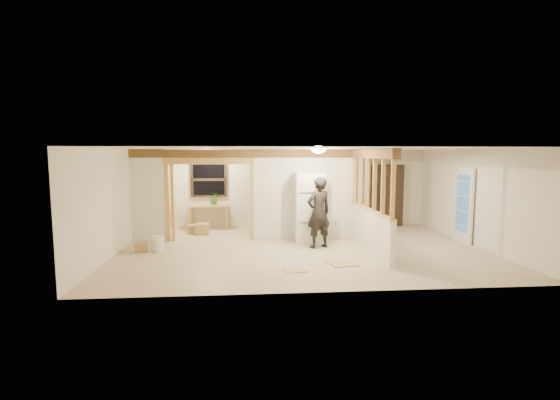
{
  "coord_description": "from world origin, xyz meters",
  "views": [
    {
      "loc": [
        -1.38,
        -9.94,
        2.39
      ],
      "look_at": [
        -0.53,
        0.4,
        1.19
      ],
      "focal_mm": 26.0,
      "sensor_mm": 36.0,
      "label": 1
    }
  ],
  "objects": [
    {
      "name": "box_front",
      "position": [
        -3.97,
        -0.03,
        0.13
      ],
      "size": [
        0.37,
        0.33,
        0.25
      ],
      "primitive_type": "cube",
      "rotation": [
        0.0,
        0.0,
        0.27
      ],
      "color": "tan",
      "rests_on": "floor"
    },
    {
      "name": "doorway_frame",
      "position": [
        -2.4,
        1.2,
        1.1
      ],
      "size": [
        2.46,
        0.14,
        2.2
      ],
      "primitive_type": "cube",
      "color": "tan",
      "rests_on": "floor"
    },
    {
      "name": "ceiling",
      "position": [
        0.0,
        0.0,
        2.5
      ],
      "size": [
        9.0,
        6.5,
        0.01
      ],
      "primitive_type": "cube",
      "color": "white"
    },
    {
      "name": "partition_left_stub",
      "position": [
        -4.05,
        1.2,
        1.25
      ],
      "size": [
        0.9,
        0.12,
        2.5
      ],
      "primitive_type": "cube",
      "color": "silver",
      "rests_on": "floor"
    },
    {
      "name": "floor_panel_near",
      "position": [
        0.67,
        -1.49,
        0.01
      ],
      "size": [
        0.66,
        0.66,
        0.02
      ],
      "primitive_type": "cube",
      "rotation": [
        0.0,
        0.0,
        0.19
      ],
      "color": "tan",
      "rests_on": "floor"
    },
    {
      "name": "bookshelf",
      "position": [
        3.21,
        3.01,
        1.01
      ],
      "size": [
        1.01,
        0.34,
        2.02
      ],
      "primitive_type": "cube",
      "color": "black",
      "rests_on": "floor"
    },
    {
      "name": "wall_left",
      "position": [
        -4.5,
        0.0,
        1.25
      ],
      "size": [
        0.01,
        6.5,
        2.5
      ],
      "primitive_type": "cube",
      "color": "silver",
      "rests_on": "floor"
    },
    {
      "name": "ceiling_dome_main",
      "position": [
        0.3,
        -0.5,
        2.48
      ],
      "size": [
        0.36,
        0.36,
        0.16
      ],
      "primitive_type": "ellipsoid",
      "color": "#FFEABF",
      "rests_on": "ceiling"
    },
    {
      "name": "floor_panel_far",
      "position": [
        -0.41,
        -1.93,
        0.01
      ],
      "size": [
        0.49,
        0.43,
        0.01
      ],
      "primitive_type": "cube",
      "rotation": [
        0.0,
        0.0,
        0.19
      ],
      "color": "tan",
      "rests_on": "floor"
    },
    {
      "name": "french_door",
      "position": [
        4.42,
        0.4,
        1.0
      ],
      "size": [
        0.12,
        0.86,
        2.0
      ],
      "primitive_type": "cube",
      "color": "white",
      "rests_on": "floor"
    },
    {
      "name": "box_util_b",
      "position": [
        -3.03,
        2.18,
        0.13
      ],
      "size": [
        0.31,
        0.31,
        0.25
      ],
      "primitive_type": "cube",
      "rotation": [
        0.0,
        0.0,
        0.16
      ],
      "color": "tan",
      "rests_on": "floor"
    },
    {
      "name": "header_beam_back",
      "position": [
        -1.0,
        1.2,
        2.38
      ],
      "size": [
        7.0,
        0.18,
        0.22
      ],
      "primitive_type": "cube",
      "color": "brown",
      "rests_on": "ceiling"
    },
    {
      "name": "bucket",
      "position": [
        -3.58,
        0.0,
        0.19
      ],
      "size": [
        0.33,
        0.33,
        0.38
      ],
      "primitive_type": "cylinder",
      "rotation": [
        0.0,
        0.0,
        0.11
      ],
      "color": "white",
      "rests_on": "floor"
    },
    {
      "name": "window_back",
      "position": [
        -2.6,
        3.17,
        1.55
      ],
      "size": [
        1.12,
        0.1,
        1.1
      ],
      "primitive_type": "cube",
      "color": "black",
      "rests_on": "wall_back"
    },
    {
      "name": "box_util_a",
      "position": [
        -2.71,
        2.01,
        0.16
      ],
      "size": [
        0.4,
        0.35,
        0.32
      ],
      "primitive_type": "cube",
      "rotation": [
        0.0,
        0.0,
        -0.07
      ],
      "color": "tan",
      "rests_on": "floor"
    },
    {
      "name": "wall_back",
      "position": [
        0.0,
        3.25,
        1.25
      ],
      "size": [
        9.0,
        0.01,
        2.5
      ],
      "primitive_type": "cube",
      "color": "silver",
      "rests_on": "floor"
    },
    {
      "name": "partition_center",
      "position": [
        0.2,
        1.2,
        1.25
      ],
      "size": [
        2.8,
        0.12,
        2.5
      ],
      "primitive_type": "cube",
      "color": "silver",
      "rests_on": "floor"
    },
    {
      "name": "floor",
      "position": [
        0.0,
        0.0,
        -0.01
      ],
      "size": [
        9.0,
        6.5,
        0.01
      ],
      "primitive_type": "cube",
      "color": "beige",
      "rests_on": "ground"
    },
    {
      "name": "work_table",
      "position": [
        -2.59,
        2.89,
        0.39
      ],
      "size": [
        1.25,
        0.66,
        0.77
      ],
      "primitive_type": "cube",
      "rotation": [
        0.0,
        0.0,
        0.04
      ],
      "color": "tan",
      "rests_on": "floor"
    },
    {
      "name": "shop_vac",
      "position": [
        -4.2,
        2.76,
        0.33
      ],
      "size": [
        0.58,
        0.58,
        0.67
      ],
      "primitive_type": "cylinder",
      "rotation": [
        0.0,
        0.0,
        0.14
      ],
      "color": "maroon",
      "rests_on": "floor"
    },
    {
      "name": "refrigerator",
      "position": [
        0.28,
        0.77,
        0.94
      ],
      "size": [
        0.77,
        0.75,
        1.87
      ],
      "primitive_type": "cube",
      "color": "white",
      "rests_on": "floor"
    },
    {
      "name": "header_beam_right",
      "position": [
        1.6,
        -0.4,
        2.38
      ],
      "size": [
        0.18,
        3.3,
        0.22
      ],
      "primitive_type": "cube",
      "color": "brown",
      "rests_on": "ceiling"
    },
    {
      "name": "wall_right",
      "position": [
        4.5,
        0.0,
        1.25
      ],
      "size": [
        0.01,
        6.5,
        2.5
      ],
      "primitive_type": "cube",
      "color": "silver",
      "rests_on": "floor"
    },
    {
      "name": "potted_plant",
      "position": [
        -2.41,
        2.87,
        0.96
      ],
      "size": [
        0.43,
        0.4,
        0.39
      ],
      "primitive_type": "imported",
      "rotation": [
        0.0,
        0.0,
        -0.31
      ],
      "color": "#2D7233",
      "rests_on": "work_table"
    },
    {
      "name": "stud_partition",
      "position": [
        1.6,
        -0.4,
        1.66
      ],
      "size": [
        0.14,
        3.2,
        1.32
      ],
      "primitive_type": "cube",
      "color": "tan",
      "rests_on": "pony_wall"
    },
    {
      "name": "woman",
      "position": [
        0.42,
        0.06,
        0.9
      ],
      "size": [
        0.77,
        0.63,
        1.8
      ],
      "primitive_type": "imported",
      "rotation": [
        0.0,
        0.0,
        3.49
      ],
      "color": "black",
      "rests_on": "floor"
    },
    {
      "name": "hanging_bulb",
      "position": [
        -2.0,
        1.6,
        2.18
      ],
      "size": [
        0.07,
        0.07,
        0.07
      ],
      "primitive_type": "ellipsoid",
      "color": "#FFD88C",
      "rests_on": "ceiling"
    },
    {
      "name": "wall_front",
      "position": [
        0.0,
        -3.25,
        1.25
      ],
      "size": [
        9.0,
        0.01,
        2.5
      ],
      "primitive_type": "cube",
      "color": "silver",
      "rests_on": "floor"
    },
    {
      "name": "ceiling_dome_util",
      "position": [
        -2.5,
        2.3,
        2.48
      ],
      "size": [
        0.32,
        0.32,
        0.14
      ],
      "primitive_type": "ellipsoid",
      "color": "#FFEABF",
      "rests_on": "ceiling"
    },
    {
      "name": "pony_wall",
      "position": [
        1.6,
        -0.4,
        0.5
      ],
      "size": [
        0.12,
        3.2,
        1.0
      ],
      "primitive_type": "cube",
      "color": "silver",
      "rests_on": "floor"
    }
  ]
}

